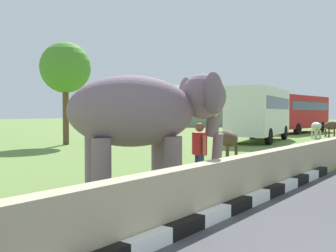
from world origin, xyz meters
TOP-DOWN VIEW (x-y plane):
  - striped_curb at (-0.35, 3.33)m, footprint 16.20×0.20m
  - barrier_parapet at (2.00, 3.63)m, footprint 28.00×0.36m
  - elephant at (2.36, 5.99)m, footprint 3.95×3.52m
  - person_handler at (3.75, 5.39)m, footprint 0.41×0.61m
  - bus_white at (19.76, 10.81)m, footprint 8.33×3.93m
  - bus_red at (32.65, 12.59)m, footprint 9.72×3.04m
  - cow_near at (8.94, 7.40)m, footprint 1.51×1.74m
  - cow_mid at (25.04, 8.67)m, footprint 1.83×1.34m
  - cow_far at (28.06, 8.32)m, footprint 1.83×1.35m
  - tree_distant at (10.23, 18.98)m, footprint 3.02×3.02m
  - hill_east at (55.00, 38.02)m, footprint 42.44×33.95m

SIDE VIEW (x-z plane):
  - hill_east at x=55.00m, z-range -6.88..6.88m
  - striped_curb at x=-0.35m, z-range 0.00..0.24m
  - barrier_parapet at x=2.00m, z-range 0.00..1.00m
  - cow_near at x=8.94m, z-range 0.26..1.48m
  - cow_mid at x=25.04m, z-range 0.26..1.48m
  - cow_far at x=28.06m, z-range 0.26..1.48m
  - person_handler at x=3.75m, z-range 0.10..1.75m
  - elephant at x=2.36m, z-range 0.45..3.37m
  - bus_white at x=19.76m, z-range 0.33..3.83m
  - bus_red at x=32.65m, z-range 0.33..3.83m
  - tree_distant at x=10.23m, z-range 1.51..7.64m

